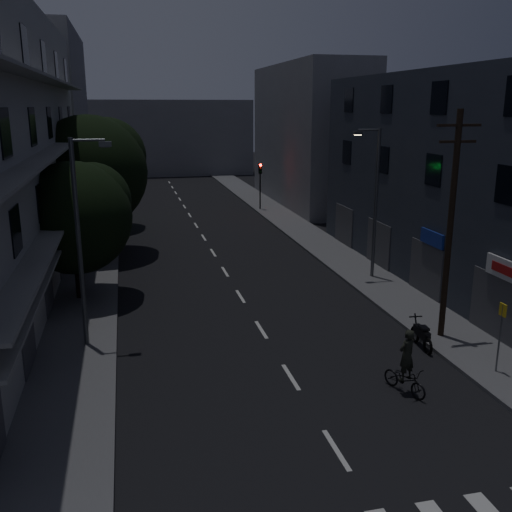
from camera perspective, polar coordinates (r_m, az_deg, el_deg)
name	(u,v)px	position (r m, az deg, el deg)	size (l,w,h in m)	color
ground	(212,251)	(37.61, -4.42, 0.52)	(160.00, 160.00, 0.00)	black
sidewalk_left	(94,256)	(37.29, -15.89, -0.03)	(3.00, 90.00, 0.15)	#565659
sidewalk_right	(320,244)	(39.36, 6.44, 1.22)	(3.00, 90.00, 0.15)	#565659
lane_markings	(200,231)	(43.64, -5.65, 2.50)	(0.15, 60.50, 0.01)	beige
building_right	(482,184)	(30.68, 21.66, 6.73)	(6.19, 28.00, 11.00)	#2C313B
building_far_left	(50,119)	(59.47, -19.89, 12.74)	(6.00, 20.00, 16.00)	slate
building_far_right	(308,135)	(55.88, 5.25, 11.92)	(6.00, 20.00, 13.00)	slate
building_far_end	(162,137)	(81.36, -9.35, 11.62)	(24.00, 8.00, 10.00)	slate
tree_near	(76,213)	(28.44, -17.58, 4.08)	(5.38, 5.38, 6.64)	black
tree_mid	(91,168)	(36.83, -16.19, 8.44)	(7.01, 7.01, 8.62)	black
tree_far	(99,168)	(45.18, -15.47, 8.50)	(5.88, 5.88, 7.27)	black
traffic_signal_far_right	(260,177)	(51.60, 0.43, 7.95)	(0.28, 0.37, 4.10)	black
traffic_signal_far_left	(110,180)	(51.03, -14.40, 7.42)	(0.28, 0.37, 4.10)	black
street_lamp_left_near	(81,234)	(22.40, -17.06, 2.15)	(1.51, 0.25, 8.00)	#53575A
street_lamp_right	(374,196)	(31.12, 11.72, 5.89)	(1.51, 0.25, 8.00)	#53555A
street_lamp_left_far	(96,173)	(42.63, -15.66, 7.99)	(1.51, 0.25, 8.00)	slate
utility_pole	(451,222)	(23.47, 18.88, 3.22)	(1.80, 0.24, 9.00)	black
bus_stop_sign	(501,325)	(21.64, 23.31, -6.37)	(0.06, 0.35, 2.52)	#595B60
motorcycle	(421,336)	(23.57, 16.22, -7.68)	(0.55, 1.90, 1.22)	black
cyclist	(405,372)	(19.82, 14.72, -11.12)	(1.22, 1.87, 2.24)	black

